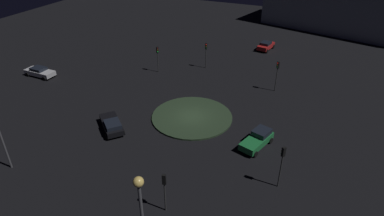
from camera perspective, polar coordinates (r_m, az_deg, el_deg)
The scene contains 12 objects.
ground_plane at distance 39.07m, azimuth 0.00°, elevation -1.62°, with size 114.94×114.94×0.00m, color black.
roundabout_island at distance 39.02m, azimuth 0.00°, elevation -1.50°, with size 9.47×9.47×0.20m, color #263823.
car_green at distance 34.74m, azimuth 11.20°, elevation -5.29°, with size 4.49×2.91×1.57m.
car_silver at distance 53.81m, azimuth -24.72°, elevation 5.69°, with size 2.12×4.62×1.36m.
car_red at distance 60.59m, azimuth 12.57°, elevation 10.43°, with size 4.18×2.60×1.44m.
car_black at distance 37.58m, azimuth -13.64°, elevation -2.76°, with size 4.35×4.56×1.33m.
traffic_light_northeast at distance 28.99m, azimuth 15.22°, elevation -8.48°, with size 0.37×0.40×4.26m.
traffic_light_east at distance 26.28m, azimuth -4.76°, elevation -13.08°, with size 0.39×0.35×3.74m.
traffic_light_west at distance 51.00m, azimuth 2.42°, elevation 9.84°, with size 0.39×0.35×3.99m.
traffic_light_southwest at distance 49.77m, azimuth -5.94°, elevation 9.17°, with size 0.39×0.39×3.98m.
traffic_light_northwest at distance 45.06m, azimuth 14.44°, elevation 6.26°, with size 0.39×0.37×4.23m.
store_building at distance 76.41m, azimuth 24.49°, elevation 15.41°, with size 19.18×31.81×8.65m.
Camera 1 is at (30.35, 13.31, 20.70)m, focal length 31.02 mm.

